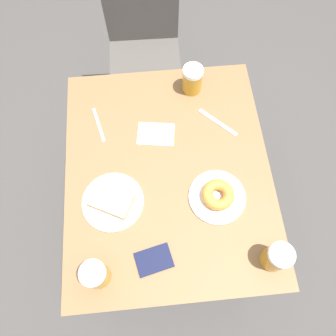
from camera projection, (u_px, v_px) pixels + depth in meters
name	position (u px, v px, depth m)	size (l,w,h in m)	color
ground_plane	(168.00, 217.00, 1.96)	(8.00, 8.00, 0.00)	#474442
table	(168.00, 176.00, 1.35)	(0.81, 0.98, 0.73)	olive
chair	(143.00, 37.00, 1.81)	(0.41, 0.41, 0.90)	#514C47
plate_with_cake	(112.00, 201.00, 1.22)	(0.23, 0.23, 0.05)	white
plate_with_donut	(218.00, 196.00, 1.23)	(0.22, 0.22, 0.05)	white
beer_mug_left	(96.00, 275.00, 1.07)	(0.09, 0.09, 0.13)	#C68C23
beer_mug_center	(277.00, 257.00, 1.10)	(0.09, 0.09, 0.13)	#C68C23
beer_mug_right	(192.00, 80.00, 1.38)	(0.09, 0.09, 0.13)	#C68C23
napkin_folded	(156.00, 134.00, 1.35)	(0.16, 0.13, 0.00)	white
fork	(99.00, 125.00, 1.37)	(0.05, 0.17, 0.00)	silver
knife	(218.00, 122.00, 1.37)	(0.15, 0.15, 0.00)	silver
passport_near_edge	(154.00, 260.00, 1.15)	(0.14, 0.11, 0.01)	#141938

